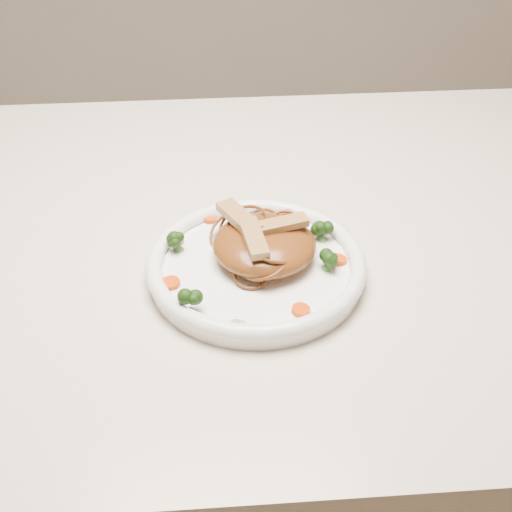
{
  "coord_description": "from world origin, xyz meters",
  "views": [
    {
      "loc": [
        -0.01,
        -0.76,
        1.29
      ],
      "look_at": [
        0.04,
        -0.09,
        0.78
      ],
      "focal_mm": 50.6,
      "sensor_mm": 36.0,
      "label": 1
    }
  ],
  "objects": [
    {
      "name": "mushroom_2",
      "position": [
        -0.05,
        -0.03,
        0.77
      ],
      "size": [
        0.03,
        0.03,
        0.01
      ],
      "primitive_type": "cylinder",
      "rotation": [
        0.0,
        0.0,
        -0.92
      ],
      "color": "#C0AC90",
      "rests_on": "plate"
    },
    {
      "name": "carrot_0",
      "position": [
        0.08,
        0.0,
        0.77
      ],
      "size": [
        0.02,
        0.02,
        0.0
      ],
      "primitive_type": "cylinder",
      "rotation": [
        0.0,
        0.0,
        0.08
      ],
      "color": "#E74608",
      "rests_on": "plate"
    },
    {
      "name": "carrot_3",
      "position": [
        -0.01,
        0.01,
        0.77
      ],
      "size": [
        0.02,
        0.02,
        0.0
      ],
      "primitive_type": "cylinder",
      "rotation": [
        0.0,
        0.0,
        -0.41
      ],
      "color": "#E74608",
      "rests_on": "plate"
    },
    {
      "name": "broccoli_1",
      "position": [
        -0.05,
        -0.05,
        0.78
      ],
      "size": [
        0.03,
        0.03,
        0.03
      ],
      "primitive_type": null,
      "rotation": [
        0.0,
        0.0,
        -0.42
      ],
      "color": "#173B0C",
      "rests_on": "plate"
    },
    {
      "name": "mushroom_1",
      "position": [
        0.13,
        -0.03,
        0.77
      ],
      "size": [
        0.04,
        0.04,
        0.01
      ],
      "primitive_type": "cylinder",
      "rotation": [
        0.0,
        0.0,
        0.97
      ],
      "color": "#C0AC90",
      "rests_on": "plate"
    },
    {
      "name": "carrot_4",
      "position": [
        0.08,
        -0.18,
        0.77
      ],
      "size": [
        0.02,
        0.02,
        0.0
      ],
      "primitive_type": "cylinder",
      "rotation": [
        0.0,
        0.0,
        -0.09
      ],
      "color": "#E74608",
      "rests_on": "plate"
    },
    {
      "name": "broccoli_0",
      "position": [
        0.13,
        -0.05,
        0.78
      ],
      "size": [
        0.03,
        0.03,
        0.03
      ],
      "primitive_type": null,
      "rotation": [
        0.0,
        0.0,
        -0.2
      ],
      "color": "#173B0C",
      "rests_on": "plate"
    },
    {
      "name": "carrot_1",
      "position": [
        -0.06,
        -0.12,
        0.77
      ],
      "size": [
        0.03,
        0.03,
        0.0
      ],
      "primitive_type": "cylinder",
      "rotation": [
        0.0,
        0.0,
        -0.24
      ],
      "color": "#E74608",
      "rests_on": "plate"
    },
    {
      "name": "chicken_b",
      "position": [
        0.02,
        -0.05,
        0.81
      ],
      "size": [
        0.05,
        0.07,
        0.01
      ],
      "primitive_type": "cube",
      "rotation": [
        0.0,
        0.0,
        2.06
      ],
      "color": "tan",
      "rests_on": "noodle_mound"
    },
    {
      "name": "plate",
      "position": [
        0.04,
        -0.09,
        0.76
      ],
      "size": [
        0.34,
        0.34,
        0.02
      ],
      "primitive_type": "cylinder",
      "rotation": [
        0.0,
        0.0,
        0.41
      ],
      "color": "white",
      "rests_on": "table"
    },
    {
      "name": "noodle_mound",
      "position": [
        0.05,
        -0.08,
        0.78
      ],
      "size": [
        0.14,
        0.14,
        0.04
      ],
      "primitive_type": "ellipsoid",
      "rotation": [
        0.0,
        0.0,
        -0.19
      ],
      "color": "brown",
      "rests_on": "plate"
    },
    {
      "name": "mushroom_0",
      "position": [
        0.01,
        -0.2,
        0.77
      ],
      "size": [
        0.03,
        0.03,
        0.01
      ],
      "primitive_type": "cylinder",
      "rotation": [
        0.0,
        0.0,
        -0.14
      ],
      "color": "#C0AC90",
      "rests_on": "plate"
    },
    {
      "name": "carrot_2",
      "position": [
        0.14,
        -0.09,
        0.77
      ],
      "size": [
        0.02,
        0.02,
        0.0
      ],
      "primitive_type": "cylinder",
      "rotation": [
        0.0,
        0.0,
        -0.08
      ],
      "color": "#E74608",
      "rests_on": "plate"
    },
    {
      "name": "chicken_c",
      "position": [
        0.04,
        -0.09,
        0.81
      ],
      "size": [
        0.03,
        0.07,
        0.01
      ],
      "primitive_type": "cube",
      "rotation": [
        0.0,
        0.0,
        4.88
      ],
      "color": "tan",
      "rests_on": "noodle_mound"
    },
    {
      "name": "mushroom_3",
      "position": [
        0.09,
        0.01,
        0.77
      ],
      "size": [
        0.03,
        0.03,
        0.01
      ],
      "primitive_type": "cylinder",
      "rotation": [
        0.0,
        0.0,
        1.79
      ],
      "color": "#C0AC90",
      "rests_on": "plate"
    },
    {
      "name": "chicken_a",
      "position": [
        0.07,
        -0.07,
        0.81
      ],
      "size": [
        0.06,
        0.04,
        0.01
      ],
      "primitive_type": "cube",
      "rotation": [
        0.0,
        0.0,
        0.26
      ],
      "color": "tan",
      "rests_on": "noodle_mound"
    },
    {
      "name": "broccoli_2",
      "position": [
        -0.04,
        -0.17,
        0.78
      ],
      "size": [
        0.03,
        0.03,
        0.03
      ],
      "primitive_type": null,
      "rotation": [
        0.0,
        0.0,
        -0.01
      ],
      "color": "#173B0C",
      "rests_on": "plate"
    },
    {
      "name": "table",
      "position": [
        0.0,
        0.0,
        0.65
      ],
      "size": [
        1.2,
        0.8,
        0.75
      ],
      "color": "beige",
      "rests_on": "ground"
    },
    {
      "name": "broccoli_3",
      "position": [
        0.12,
        -0.1,
        0.78
      ],
      "size": [
        0.03,
        0.03,
        0.03
      ],
      "primitive_type": null,
      "rotation": [
        0.0,
        0.0,
        -0.2
      ],
      "color": "#173B0C",
      "rests_on": "plate"
    }
  ]
}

